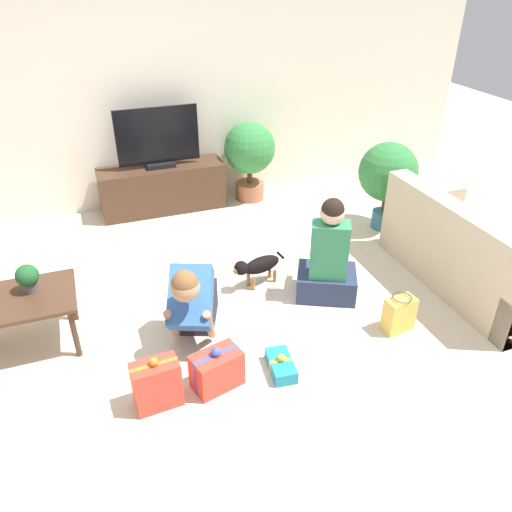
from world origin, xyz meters
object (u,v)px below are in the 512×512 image
(dog, at_px, (257,266))
(gift_box_c, at_px, (217,370))
(tv, at_px, (158,141))
(potted_plant_corner_right, at_px, (388,174))
(tv_console, at_px, (163,188))
(tabletop_plant, at_px, (28,277))
(person_sitting, at_px, (328,261))
(potted_plant_back_right, at_px, (250,152))
(gift_box_a, at_px, (157,384))
(gift_bag_a, at_px, (399,314))
(gift_box_b, at_px, (281,365))
(coffee_table, at_px, (9,306))
(sofa_right, at_px, (472,256))
(person_kneeling, at_px, (193,300))

(dog, height_order, gift_box_c, gift_box_c)
(tv, distance_m, potted_plant_corner_right, 2.58)
(tv_console, relative_size, tabletop_plant, 6.54)
(tv_console, xyz_separation_m, tv, (-0.00, 0.00, 0.58))
(person_sitting, bearing_deg, dog, -8.55)
(potted_plant_back_right, distance_m, gift_box_c, 3.27)
(dog, distance_m, gift_box_a, 1.60)
(gift_bag_a, bearing_deg, tabletop_plant, 162.14)
(gift_box_a, xyz_separation_m, gift_bag_a, (1.99, 0.12, -0.03))
(gift_box_b, bearing_deg, coffee_table, 153.03)
(sofa_right, distance_m, potted_plant_corner_right, 1.30)
(potted_plant_corner_right, distance_m, dog, 1.87)
(person_kneeling, relative_size, gift_box_a, 1.95)
(person_kneeling, bearing_deg, dog, 56.59)
(tv_console, bearing_deg, tv, 92.68)
(sofa_right, distance_m, tv_console, 3.47)
(gift_box_b, bearing_deg, person_kneeling, 128.94)
(sofa_right, height_order, dog, sofa_right)
(potted_plant_back_right, relative_size, gift_bag_a, 2.97)
(coffee_table, distance_m, tv_console, 2.63)
(tv_console, distance_m, tabletop_plant, 2.49)
(tv, xyz_separation_m, gift_box_c, (-0.21, -3.02, -0.71))
(tv_console, distance_m, gift_bag_a, 3.22)
(potted_plant_corner_right, distance_m, gift_box_b, 2.67)
(person_kneeling, height_order, tabletop_plant, person_kneeling)
(person_kneeling, bearing_deg, gift_box_c, -67.09)
(tv_console, distance_m, tv, 0.58)
(person_kneeling, bearing_deg, gift_bag_a, 4.06)
(sofa_right, distance_m, person_kneeling, 2.59)
(coffee_table, distance_m, gift_box_a, 1.33)
(gift_box_a, relative_size, gift_box_b, 1.22)
(coffee_table, relative_size, gift_bag_a, 2.96)
(tabletop_plant, bearing_deg, coffee_table, -156.94)
(person_kneeling, bearing_deg, sofa_right, 18.76)
(tv_console, height_order, potted_plant_back_right, potted_plant_back_right)
(coffee_table, distance_m, tv, 2.66)
(gift_box_b, bearing_deg, dog, 78.73)
(gift_box_b, distance_m, tabletop_plant, 2.01)
(person_kneeling, relative_size, dog, 1.47)
(gift_box_a, bearing_deg, dog, 44.79)
(coffee_table, relative_size, dog, 1.76)
(person_sitting, bearing_deg, tv_console, -39.56)
(potted_plant_back_right, bearing_deg, person_kneeling, -118.78)
(coffee_table, height_order, gift_box_c, coffee_table)
(gift_bag_a, bearing_deg, dog, 130.64)
(gift_box_b, xyz_separation_m, gift_box_c, (-0.48, 0.03, 0.09))
(tv, relative_size, person_kneeling, 1.16)
(gift_box_a, relative_size, tabletop_plant, 1.86)
(tv, bearing_deg, gift_bag_a, -65.16)
(tabletop_plant, bearing_deg, gift_bag_a, -17.86)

